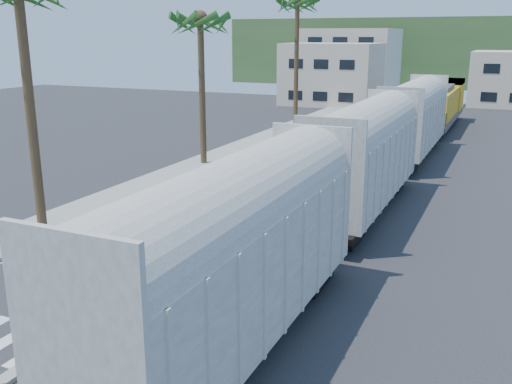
% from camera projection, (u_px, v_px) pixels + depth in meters
% --- Properties ---
extents(ground, '(140.00, 140.00, 0.00)m').
position_uv_depth(ground, '(95.00, 323.00, 18.49)').
color(ground, '#28282B').
rests_on(ground, ground).
extents(sidewalk, '(3.00, 90.00, 0.15)m').
position_uv_depth(sidewalk, '(221.00, 156.00, 43.81)').
color(sidewalk, gray).
rests_on(sidewalk, ground).
extents(rails, '(1.56, 100.00, 0.06)m').
position_uv_depth(rails, '(406.00, 164.00, 41.10)').
color(rails, black).
rests_on(rails, ground).
extents(median, '(0.45, 60.00, 0.85)m').
position_uv_depth(median, '(303.00, 181.00, 36.01)').
color(median, gray).
rests_on(median, ground).
extents(crosswalk, '(14.00, 2.20, 0.01)m').
position_uv_depth(crosswalk, '(50.00, 353.00, 16.73)').
color(crosswalk, silver).
rests_on(crosswalk, ground).
extents(lane_markings, '(9.42, 90.00, 0.01)m').
position_uv_depth(lane_markings, '(298.00, 164.00, 41.31)').
color(lane_markings, silver).
rests_on(lane_markings, ground).
extents(freight_train, '(3.00, 60.94, 5.85)m').
position_uv_depth(freight_train, '(388.00, 141.00, 34.19)').
color(freight_train, '#A2A095').
rests_on(freight_train, ground).
extents(palm_trees, '(3.50, 37.20, 13.75)m').
position_uv_depth(palm_trees, '(208.00, 8.00, 38.78)').
color(palm_trees, brown).
rests_on(palm_trees, ground).
extents(buildings, '(38.00, 27.00, 10.00)m').
position_uv_depth(buildings, '(382.00, 68.00, 82.84)').
color(buildings, beige).
rests_on(buildings, ground).
extents(hillside, '(80.00, 20.00, 12.00)m').
position_uv_depth(hillside, '(451.00, 52.00, 104.77)').
color(hillside, '#385628').
rests_on(hillside, ground).
extents(car_lead, '(2.03, 4.23, 1.39)m').
position_uv_depth(car_lead, '(187.00, 203.00, 29.25)').
color(car_lead, black).
rests_on(car_lead, ground).
extents(car_second, '(1.60, 4.44, 1.45)m').
position_uv_depth(car_second, '(210.00, 184.00, 32.88)').
color(car_second, black).
rests_on(car_second, ground).
extents(car_third, '(2.28, 5.05, 1.43)m').
position_uv_depth(car_third, '(262.00, 166.00, 37.32)').
color(car_third, black).
rests_on(car_third, ground).
extents(car_rear, '(2.71, 5.20, 1.39)m').
position_uv_depth(car_rear, '(282.00, 151.00, 42.52)').
color(car_rear, '#B1B4B6').
rests_on(car_rear, ground).
extents(cyclist, '(2.02, 2.31, 2.22)m').
position_uv_depth(cyclist, '(37.00, 365.00, 14.89)').
color(cyclist, '#9EA0A5').
rests_on(cyclist, ground).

